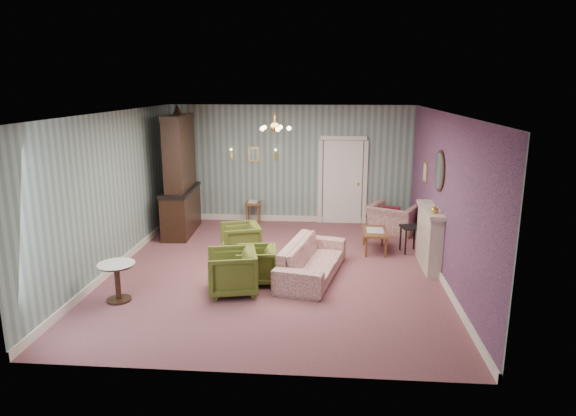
# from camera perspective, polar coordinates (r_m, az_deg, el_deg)

# --- Properties ---
(floor) EXTENTS (7.00, 7.00, 0.00)m
(floor) POSITION_cam_1_polar(r_m,az_deg,el_deg) (9.55, -1.40, -6.97)
(floor) COLOR #824C54
(floor) RESTS_ON ground
(ceiling) EXTENTS (7.00, 7.00, 0.00)m
(ceiling) POSITION_cam_1_polar(r_m,az_deg,el_deg) (8.95, -1.51, 10.68)
(ceiling) COLOR white
(ceiling) RESTS_ON ground
(wall_back) EXTENTS (6.00, 0.00, 6.00)m
(wall_back) POSITION_cam_1_polar(r_m,az_deg,el_deg) (12.57, 0.24, 4.92)
(wall_back) COLOR slate
(wall_back) RESTS_ON ground
(wall_front) EXTENTS (6.00, 0.00, 6.00)m
(wall_front) POSITION_cam_1_polar(r_m,az_deg,el_deg) (5.80, -5.13, -5.73)
(wall_front) COLOR slate
(wall_front) RESTS_ON ground
(wall_left) EXTENTS (0.00, 7.00, 7.00)m
(wall_left) POSITION_cam_1_polar(r_m,az_deg,el_deg) (9.91, -18.97, 1.77)
(wall_left) COLOR slate
(wall_left) RESTS_ON ground
(wall_right) EXTENTS (0.00, 7.00, 7.00)m
(wall_right) POSITION_cam_1_polar(r_m,az_deg,el_deg) (9.32, 17.22, 1.18)
(wall_right) COLOR slate
(wall_right) RESTS_ON ground
(wall_right_floral) EXTENTS (0.00, 7.00, 7.00)m
(wall_right_floral) POSITION_cam_1_polar(r_m,az_deg,el_deg) (9.32, 17.13, 1.18)
(wall_right_floral) COLOR #A65376
(wall_right_floral) RESTS_ON ground
(door) EXTENTS (1.12, 0.12, 2.16)m
(door) POSITION_cam_1_polar(r_m,az_deg,el_deg) (12.56, 6.15, 3.12)
(door) COLOR white
(door) RESTS_ON floor
(olive_chair_a) EXTENTS (0.89, 0.93, 0.81)m
(olive_chair_a) POSITION_cam_1_polar(r_m,az_deg,el_deg) (8.47, -6.34, -6.92)
(olive_chair_a) COLOR #545F21
(olive_chair_a) RESTS_ON floor
(olive_chair_b) EXTENTS (0.72, 0.76, 0.70)m
(olive_chair_b) POSITION_cam_1_polar(r_m,az_deg,el_deg) (8.88, -3.62, -6.21)
(olive_chair_b) COLOR #545F21
(olive_chair_b) RESTS_ON floor
(olive_chair_c) EXTENTS (0.88, 0.91, 0.75)m
(olive_chair_c) POSITION_cam_1_polar(r_m,az_deg,el_deg) (10.18, -5.37, -3.49)
(olive_chair_c) COLOR #545F21
(olive_chair_c) RESTS_ON floor
(sofa_chintz) EXTENTS (1.07, 2.25, 0.85)m
(sofa_chintz) POSITION_cam_1_polar(r_m,az_deg,el_deg) (9.13, 2.72, -5.15)
(sofa_chintz) COLOR #933B4C
(sofa_chintz) RESTS_ON floor
(wingback_chair) EXTENTS (1.23, 1.07, 0.90)m
(wingback_chair) POSITION_cam_1_polar(r_m,az_deg,el_deg) (11.99, 11.74, -0.68)
(wingback_chair) COLOR #933B4C
(wingback_chair) RESTS_ON floor
(dresser) EXTENTS (0.69, 1.76, 2.89)m
(dresser) POSITION_cam_1_polar(r_m,az_deg,el_deg) (11.81, -12.11, 4.03)
(dresser) COLOR black
(dresser) RESTS_ON floor
(fireplace) EXTENTS (0.30, 1.40, 1.16)m
(fireplace) POSITION_cam_1_polar(r_m,az_deg,el_deg) (9.88, 15.59, -3.23)
(fireplace) COLOR beige
(fireplace) RESTS_ON floor
(mantel_vase) EXTENTS (0.15, 0.15, 0.15)m
(mantel_vase) POSITION_cam_1_polar(r_m,az_deg,el_deg) (9.33, 16.17, -0.10)
(mantel_vase) COLOR gold
(mantel_vase) RESTS_ON fireplace
(oval_mirror) EXTENTS (0.04, 0.76, 0.84)m
(oval_mirror) POSITION_cam_1_polar(r_m,az_deg,el_deg) (9.62, 16.66, 4.03)
(oval_mirror) COLOR white
(oval_mirror) RESTS_ON wall_right
(framed_print) EXTENTS (0.04, 0.34, 0.42)m
(framed_print) POSITION_cam_1_polar(r_m,az_deg,el_deg) (10.97, 15.21, 3.93)
(framed_print) COLOR gold
(framed_print) RESTS_ON wall_right
(coffee_table) EXTENTS (0.50, 0.89, 0.45)m
(coffee_table) POSITION_cam_1_polar(r_m,az_deg,el_deg) (10.67, 9.71, -3.64)
(coffee_table) COLOR brown
(coffee_table) RESTS_ON floor
(side_table_black) EXTENTS (0.45, 0.45, 0.56)m
(side_table_black) POSITION_cam_1_polar(r_m,az_deg,el_deg) (10.73, 13.56, -3.44)
(side_table_black) COLOR black
(side_table_black) RESTS_ON floor
(pedestal_table) EXTENTS (0.70, 0.70, 0.64)m
(pedestal_table) POSITION_cam_1_polar(r_m,az_deg,el_deg) (8.58, -18.61, -7.89)
(pedestal_table) COLOR black
(pedestal_table) RESTS_ON floor
(nesting_table) EXTENTS (0.38, 0.47, 0.60)m
(nesting_table) POSITION_cam_1_polar(r_m,az_deg,el_deg) (12.56, -3.92, -0.48)
(nesting_table) COLOR brown
(nesting_table) RESTS_ON floor
(gilt_mirror_back) EXTENTS (0.28, 0.06, 0.36)m
(gilt_mirror_back) POSITION_cam_1_polar(r_m,az_deg,el_deg) (12.60, -3.88, 6.05)
(gilt_mirror_back) COLOR gold
(gilt_mirror_back) RESTS_ON wall_back
(sconce_left) EXTENTS (0.16, 0.12, 0.30)m
(sconce_left) POSITION_cam_1_polar(r_m,az_deg,el_deg) (12.67, -6.37, 6.05)
(sconce_left) COLOR gold
(sconce_left) RESTS_ON wall_back
(sconce_right) EXTENTS (0.16, 0.12, 0.30)m
(sconce_right) POSITION_cam_1_polar(r_m,az_deg,el_deg) (12.51, -1.39, 6.03)
(sconce_right) COLOR gold
(sconce_right) RESTS_ON wall_back
(chandelier) EXTENTS (0.56, 0.56, 0.36)m
(chandelier) POSITION_cam_1_polar(r_m,az_deg,el_deg) (8.97, -1.50, 8.95)
(chandelier) COLOR gold
(chandelier) RESTS_ON ceiling
(burgundy_cushion) EXTENTS (0.41, 0.28, 0.39)m
(burgundy_cushion) POSITION_cam_1_polar(r_m,az_deg,el_deg) (11.83, 11.59, -0.72)
(burgundy_cushion) COLOR maroon
(burgundy_cushion) RESTS_ON wingback_chair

